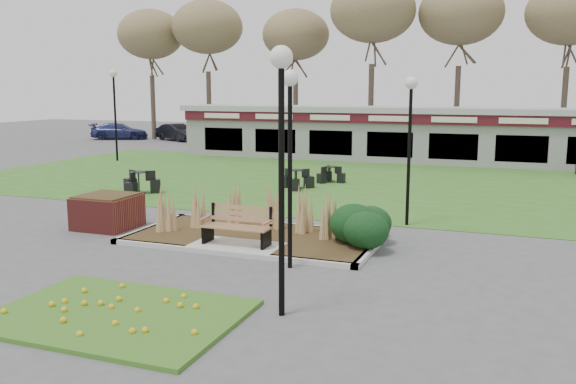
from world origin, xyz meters
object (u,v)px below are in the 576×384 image
(bistro_set_c, at_px, (297,182))
(brick_planter, at_px, (107,211))
(car_blue, at_px, (119,131))
(car_black, at_px, (177,132))
(lamp_post_near_right, at_px, (290,125))
(lamp_post_mid_right, at_px, (410,118))
(lamp_post_far_left, at_px, (114,95))
(bistro_set_b, at_px, (330,177))
(park_bench, at_px, (238,225))
(car_silver, at_px, (214,133))
(bistro_set_a, at_px, (139,186))
(lamp_post_near_left, at_px, (281,122))
(food_pavilion, at_px, (395,134))

(bistro_set_c, bearing_deg, brick_planter, -107.97)
(car_blue, bearing_deg, car_black, -107.51)
(lamp_post_near_right, bearing_deg, lamp_post_mid_right, 71.91)
(lamp_post_mid_right, distance_m, lamp_post_far_left, 20.19)
(brick_planter, xyz_separation_m, bistro_set_b, (3.40, 10.24, -0.24))
(brick_planter, relative_size, lamp_post_far_left, 0.31)
(park_bench, relative_size, bistro_set_c, 1.27)
(park_bench, height_order, bistro_set_b, park_bench)
(car_silver, distance_m, car_black, 3.12)
(lamp_post_near_right, relative_size, bistro_set_a, 2.79)
(lamp_post_mid_right, height_order, car_silver, lamp_post_mid_right)
(lamp_post_far_left, bearing_deg, lamp_post_near_left, -47.31)
(park_bench, distance_m, food_pavilion, 19.73)
(park_bench, bearing_deg, car_silver, 118.74)
(brick_planter, relative_size, lamp_post_near_left, 0.33)
(lamp_post_near_right, bearing_deg, park_bench, 148.96)
(lamp_post_far_left, distance_m, car_black, 13.38)
(lamp_post_near_left, height_order, car_blue, lamp_post_near_left)
(bistro_set_b, bearing_deg, bistro_set_a, -138.42)
(park_bench, xyz_separation_m, lamp_post_near_right, (1.74, -1.05, 2.52))
(lamp_post_near_left, distance_m, bistro_set_c, 13.76)
(food_pavilion, distance_m, car_blue, 23.58)
(bistro_set_a, xyz_separation_m, bistro_set_b, (5.84, 5.18, -0.05))
(food_pavilion, xyz_separation_m, car_blue, (-22.62, 6.60, -0.85))
(bistro_set_b, bearing_deg, park_bench, -84.82)
(lamp_post_far_left, relative_size, bistro_set_b, 3.94)
(park_bench, relative_size, car_black, 0.44)
(lamp_post_far_left, xyz_separation_m, bistro_set_a, (7.17, -8.44, -3.25))
(bistro_set_c, relative_size, car_black, 0.35)
(brick_planter, distance_m, lamp_post_near_left, 8.80)
(lamp_post_near_left, height_order, lamp_post_mid_right, lamp_post_near_left)
(bistro_set_a, bearing_deg, car_blue, 127.60)
(lamp_post_mid_right, xyz_separation_m, lamp_post_far_left, (-17.40, 10.22, 0.49))
(car_silver, bearing_deg, food_pavilion, -130.85)
(park_bench, relative_size, brick_planter, 1.13)
(brick_planter, distance_m, bistro_set_a, 5.62)
(lamp_post_mid_right, distance_m, bistro_set_c, 7.64)
(food_pavilion, height_order, lamp_post_near_right, lamp_post_near_right)
(lamp_post_near_left, xyz_separation_m, lamp_post_near_right, (-0.86, 2.70, -0.22))
(lamp_post_far_left, relative_size, bistro_set_a, 3.18)
(brick_planter, xyz_separation_m, bistro_set_a, (-2.43, 5.06, -0.18))
(lamp_post_far_left, distance_m, bistro_set_b, 13.81)
(brick_planter, xyz_separation_m, bistro_set_c, (2.66, 8.19, -0.21))
(car_black, bearing_deg, lamp_post_near_right, -120.01)
(park_bench, height_order, car_blue, car_blue)
(lamp_post_near_right, relative_size, car_blue, 0.99)
(lamp_post_near_left, bearing_deg, car_blue, 130.00)
(car_silver, bearing_deg, car_black, 74.77)
(brick_planter, xyz_separation_m, car_silver, (-10.27, 26.00, 0.21))
(bistro_set_c, bearing_deg, lamp_post_far_left, 156.58)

